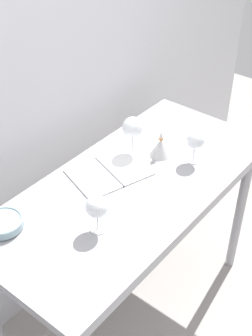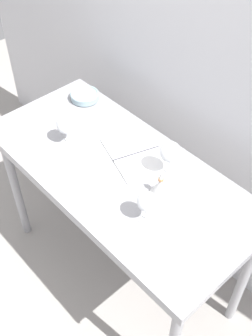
# 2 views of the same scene
# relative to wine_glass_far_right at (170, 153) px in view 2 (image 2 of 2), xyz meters

# --- Properties ---
(ground_plane) EXTENTS (6.00, 6.00, 0.00)m
(ground_plane) POSITION_rel_wine_glass_far_right_xyz_m (-0.19, -0.14, -1.03)
(ground_plane) COLOR #9A9590
(back_wall) EXTENTS (3.80, 0.04, 2.60)m
(back_wall) POSITION_rel_wine_glass_far_right_xyz_m (-0.19, 0.35, 0.27)
(back_wall) COLOR silver
(back_wall) RESTS_ON ground_plane
(steel_counter) EXTENTS (1.40, 0.65, 0.90)m
(steel_counter) POSITION_rel_wine_glass_far_right_xyz_m (-0.19, -0.15, -0.24)
(steel_counter) COLOR #97979C
(steel_counter) RESTS_ON ground_plane
(wine_glass_far_right) EXTENTS (0.10, 0.10, 0.19)m
(wine_glass_far_right) POSITION_rel_wine_glass_far_right_xyz_m (0.00, 0.00, 0.00)
(wine_glass_far_right) COLOR white
(wine_glass_far_right) RESTS_ON steel_counter
(wine_glass_near_left) EXTENTS (0.09, 0.09, 0.16)m
(wine_glass_near_left) POSITION_rel_wine_glass_far_right_xyz_m (-0.48, -0.21, -0.02)
(wine_glass_near_left) COLOR white
(wine_glass_near_left) RESTS_ON steel_counter
(wine_glass_near_right) EXTENTS (0.08, 0.08, 0.16)m
(wine_glass_near_right) POSITION_rel_wine_glass_far_right_xyz_m (0.12, -0.26, -0.02)
(wine_glass_near_right) COLOR white
(wine_glass_near_right) RESTS_ON steel_counter
(open_notebook) EXTENTS (0.39, 0.33, 0.01)m
(open_notebook) POSITION_rel_wine_glass_far_right_xyz_m (-0.19, -0.02, -0.13)
(open_notebook) COLOR silver
(open_notebook) RESTS_ON steel_counter
(tasting_sheet_upper) EXTENTS (0.27, 0.32, 0.00)m
(tasting_sheet_upper) POSITION_rel_wine_glass_far_right_xyz_m (0.26, 0.00, -0.13)
(tasting_sheet_upper) COLOR white
(tasting_sheet_upper) RESTS_ON steel_counter
(tasting_bowl) EXTENTS (0.16, 0.16, 0.04)m
(tasting_bowl) POSITION_rel_wine_glass_far_right_xyz_m (-0.70, 0.07, -0.11)
(tasting_bowl) COLOR #4C4C4C
(tasting_bowl) RESTS_ON steel_counter
(decanter_funnel) EXTENTS (0.10, 0.10, 0.14)m
(decanter_funnel) POSITION_rel_wine_glass_far_right_xyz_m (0.06, -0.12, -0.09)
(decanter_funnel) COLOR silver
(decanter_funnel) RESTS_ON steel_counter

